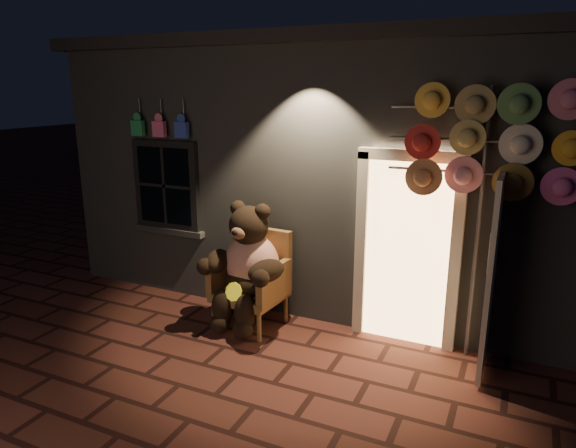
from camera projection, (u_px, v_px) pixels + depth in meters
The scene contains 5 objects.
ground at pixel (237, 374), 5.23m from camera, with size 60.00×60.00×0.00m, color #542720.
shop_building at pixel (360, 157), 8.27m from camera, with size 7.30×5.95×3.51m.
wicker_armchair at pixel (254, 278), 6.23m from camera, with size 0.86×0.79×1.16m.
teddy_bear at pixel (247, 266), 6.06m from camera, with size 1.09×0.89×1.51m.
hat_rack at pixel (492, 145), 4.89m from camera, with size 1.82×0.22×2.87m.
Camera 1 is at (2.42, -4.00, 2.83)m, focal length 32.00 mm.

